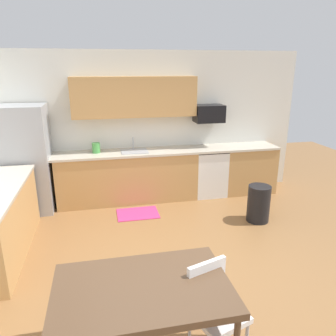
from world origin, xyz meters
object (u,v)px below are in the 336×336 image
(microwave, at_px, (209,113))
(kettle, at_px, (96,148))
(dining_table, at_px, (143,293))
(trash_bin, at_px, (259,204))
(oven_range, at_px, (208,172))
(chair_near_table, at_px, (214,304))
(refrigerator, at_px, (27,160))

(microwave, xyz_separation_m, kettle, (-2.11, -0.05, -0.55))
(microwave, height_order, dining_table, microwave)
(trash_bin, bearing_deg, dining_table, -133.90)
(oven_range, relative_size, chair_near_table, 1.07)
(oven_range, bearing_deg, chair_near_table, -108.15)
(refrigerator, bearing_deg, microwave, 3.16)
(trash_bin, bearing_deg, oven_range, 107.68)
(trash_bin, bearing_deg, microwave, 106.49)
(oven_range, bearing_deg, microwave, 90.00)
(refrigerator, bearing_deg, dining_table, -66.82)
(refrigerator, distance_m, trash_bin, 3.92)
(chair_near_table, height_order, kettle, kettle)
(microwave, height_order, trash_bin, microwave)
(dining_table, relative_size, kettle, 7.00)
(dining_table, bearing_deg, microwave, 64.26)
(oven_range, distance_m, dining_table, 3.99)
(refrigerator, distance_m, microwave, 3.33)
(kettle, bearing_deg, dining_table, -84.68)
(microwave, xyz_separation_m, dining_table, (-1.77, -3.67, -0.87))
(oven_range, xyz_separation_m, microwave, (-0.00, 0.10, 1.12))
(oven_range, relative_size, kettle, 4.55)
(refrigerator, distance_m, dining_table, 3.80)
(refrigerator, distance_m, kettle, 1.17)
(oven_range, relative_size, trash_bin, 1.52)
(oven_range, bearing_deg, refrigerator, -178.60)
(chair_near_table, height_order, trash_bin, chair_near_table)
(chair_near_table, bearing_deg, oven_range, 71.85)
(refrigerator, relative_size, kettle, 9.11)
(oven_range, height_order, trash_bin, oven_range)
(kettle, bearing_deg, microwave, 1.36)
(dining_table, bearing_deg, oven_range, 63.64)
(refrigerator, bearing_deg, kettle, 6.41)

